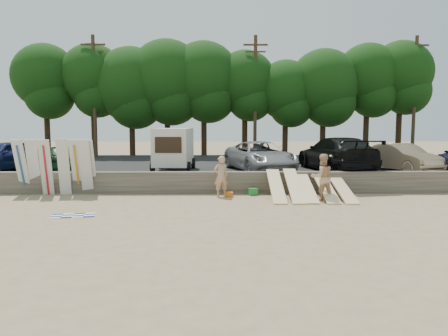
{
  "coord_description": "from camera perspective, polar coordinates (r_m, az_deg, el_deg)",
  "views": [
    {
      "loc": [
        -0.74,
        -16.98,
        3.22
      ],
      "look_at": [
        -0.5,
        3.0,
        1.17
      ],
      "focal_mm": 35.0,
      "sensor_mm": 36.0,
      "label": 1
    }
  ],
  "objects": [
    {
      "name": "surfboard_upright_6",
      "position": [
        20.55,
        -17.15,
        0.09
      ],
      "size": [
        0.54,
        0.88,
        2.49
      ],
      "primitive_type": "cube",
      "rotation": [
        0.31,
        0.0,
        0.04
      ],
      "color": "silver",
      "rests_on": "ground"
    },
    {
      "name": "surfboard_low_3",
      "position": [
        19.19,
        13.19,
        -2.59
      ],
      "size": [
        0.56,
        2.9,
        0.9
      ],
      "primitive_type": "cube",
      "rotation": [
        0.28,
        0.0,
        0.0
      ],
      "color": "#FFDCA0",
      "rests_on": "ground"
    },
    {
      "name": "surfboard_upright_5",
      "position": [
        20.44,
        -17.61,
        0.07
      ],
      "size": [
        0.53,
        0.8,
        2.51
      ],
      "primitive_type": "cube",
      "rotation": [
        0.28,
        0.0,
        0.04
      ],
      "color": "silver",
      "rests_on": "ground"
    },
    {
      "name": "ground",
      "position": [
        17.3,
        1.77,
        -4.88
      ],
      "size": [
        120.0,
        120.0,
        0.0
      ],
      "primitive_type": "plane",
      "color": "tan",
      "rests_on": "ground"
    },
    {
      "name": "surfboard_upright_4",
      "position": [
        20.69,
        -18.65,
        0.11
      ],
      "size": [
        0.5,
        0.76,
        2.52
      ],
      "primitive_type": "cube",
      "rotation": [
        0.27,
        0.0,
        -0.01
      ],
      "color": "silver",
      "rests_on": "ground"
    },
    {
      "name": "treeline",
      "position": [
        34.69,
        -0.91,
        11.42
      ],
      "size": [
        32.71,
        6.07,
        9.02
      ],
      "color": "#382616",
      "rests_on": "parking_lot"
    },
    {
      "name": "beach_towel",
      "position": [
        16.24,
        -19.11,
        -5.89
      ],
      "size": [
        1.73,
        1.73,
        0.0
      ],
      "primitive_type": "plane",
      "rotation": [
        0.0,
        0.0,
        0.17
      ],
      "color": "white",
      "rests_on": "ground"
    },
    {
      "name": "utility_poles",
      "position": [
        33.16,
        4.1,
        9.67
      ],
      "size": [
        25.8,
        0.26,
        9.0
      ],
      "color": "#473321",
      "rests_on": "parking_lot"
    },
    {
      "name": "surfboard_low_4",
      "position": [
        19.34,
        15.28,
        -2.73
      ],
      "size": [
        0.56,
        2.93,
        0.8
      ],
      "primitive_type": "cube",
      "rotation": [
        0.25,
        0.0,
        0.0
      ],
      "color": "#FFDCA0",
      "rests_on": "ground"
    },
    {
      "name": "surfboard_upright_1",
      "position": [
        21.41,
        -23.61,
        0.1
      ],
      "size": [
        0.6,
        0.84,
        2.51
      ],
      "primitive_type": "cube",
      "rotation": [
        0.28,
        0.0,
        0.13
      ],
      "color": "silver",
      "rests_on": "ground"
    },
    {
      "name": "car_4",
      "position": [
        24.56,
        22.19,
        1.25
      ],
      "size": [
        2.9,
        4.71,
        1.46
      ],
      "primitive_type": "imported",
      "rotation": [
        0.0,
        0.0,
        0.33
      ],
      "color": "#927C5D",
      "rests_on": "parking_lot"
    },
    {
      "name": "car_2",
      "position": [
        23.26,
        4.73,
        1.55
      ],
      "size": [
        3.97,
        6.09,
        1.56
      ],
      "primitive_type": "imported",
      "rotation": [
        0.0,
        0.0,
        0.27
      ],
      "color": "gray",
      "rests_on": "parking_lot"
    },
    {
      "name": "surfboard_upright_3",
      "position": [
        20.76,
        -20.2,
        0.13
      ],
      "size": [
        0.55,
        0.61,
        2.56
      ],
      "primitive_type": "cube",
      "rotation": [
        0.2,
        0.0,
        0.09
      ],
      "color": "silver",
      "rests_on": "ground"
    },
    {
      "name": "cooler",
      "position": [
        19.68,
        3.78,
        -3.1
      ],
      "size": [
        0.45,
        0.4,
        0.32
      ],
      "primitive_type": "cube",
      "rotation": [
        0.0,
        0.0,
        0.31
      ],
      "color": "green",
      "rests_on": "ground"
    },
    {
      "name": "beachgoer_a",
      "position": [
        19.17,
        -0.41,
        -1.09
      ],
      "size": [
        0.76,
        0.63,
        1.8
      ],
      "primitive_type": "imported",
      "rotation": [
        0.0,
        0.0,
        3.49
      ],
      "color": "tan",
      "rests_on": "ground"
    },
    {
      "name": "beachgoer_b",
      "position": [
        18.61,
        12.69,
        -1.2
      ],
      "size": [
        1.06,
        0.88,
        1.96
      ],
      "primitive_type": "imported",
      "rotation": [
        0.0,
        0.0,
        3.3
      ],
      "color": "tan",
      "rests_on": "ground"
    },
    {
      "name": "surfboard_low_2",
      "position": [
        19.08,
        10.69,
        -2.46
      ],
      "size": [
        0.56,
        2.88,
        0.98
      ],
      "primitive_type": "cube",
      "rotation": [
        0.31,
        0.0,
        0.0
      ],
      "color": "#FFDCA0",
      "rests_on": "ground"
    },
    {
      "name": "car_3",
      "position": [
        23.95,
        14.47,
        1.79
      ],
      "size": [
        3.46,
        6.5,
        1.79
      ],
      "primitive_type": "imported",
      "rotation": [
        0.0,
        0.0,
        3.3
      ],
      "color": "black",
      "rests_on": "parking_lot"
    },
    {
      "name": "box_trailer",
      "position": [
        23.46,
        -6.6,
        2.74
      ],
      "size": [
        2.16,
        3.63,
        2.25
      ],
      "rotation": [
        0.0,
        0.0,
        -0.05
      ],
      "color": "beige",
      "rests_on": "parking_lot"
    },
    {
      "name": "car_0",
      "position": [
        26.16,
        -26.93,
        1.47
      ],
      "size": [
        3.44,
        5.12,
        1.62
      ],
      "primitive_type": "imported",
      "rotation": [
        0.0,
        0.0,
        -0.35
      ],
      "color": "#151E4C",
      "rests_on": "parking_lot"
    },
    {
      "name": "surfboard_upright_2",
      "position": [
        20.89,
        -22.23,
        0.04
      ],
      "size": [
        0.59,
        0.8,
        2.52
      ],
      "primitive_type": "cube",
      "rotation": [
        0.27,
        0.0,
        0.12
      ],
      "color": "silver",
      "rests_on": "ground"
    },
    {
      "name": "surfboard_upright_0",
      "position": [
        21.56,
        -24.93,
        0.09
      ],
      "size": [
        0.55,
        0.8,
        2.52
      ],
      "primitive_type": "cube",
      "rotation": [
        0.28,
        0.0,
        -0.07
      ],
      "color": "silver",
      "rests_on": "ground"
    },
    {
      "name": "surfboard_low_0",
      "position": [
        18.76,
        6.83,
        -2.33
      ],
      "size": [
        0.56,
        2.83,
        1.12
      ],
      "primitive_type": "cube",
      "rotation": [
        0.36,
        0.0,
        0.0
      ],
      "color": "#FFDCA0",
      "rests_on": "ground"
    },
    {
      "name": "car_1",
      "position": [
        24.35,
        -20.41,
        1.25
      ],
      "size": [
        2.99,
        4.55,
        1.44
      ],
      "primitive_type": "imported",
      "rotation": [
        0.0,
        0.0,
        3.48
      ],
      "color": "#13361C",
      "rests_on": "parking_lot"
    },
    {
      "name": "surfboard_low_1",
      "position": [
        18.84,
        9.13,
        -2.27
      ],
      "size": [
        0.56,
        2.82,
        1.16
      ],
      "primitive_type": "cube",
      "rotation": [
        0.37,
        0.0,
        0.0
      ],
      "color": "#FFDCA0",
      "rests_on": "ground"
    },
    {
      "name": "gear_bag",
      "position": [
        19.15,
        0.73,
        -3.49
      ],
      "size": [
        0.31,
        0.27,
        0.22
      ],
      "primitive_type": "cube",
      "rotation": [
        0.0,
        0.0,
        0.06
      ],
      "color": "orange",
      "rests_on": "ground"
    },
    {
      "name": "seawall",
      "position": [
        20.18,
        1.41,
        -1.89
      ],
      "size": [
        44.0,
        0.5,
        1.0
      ],
      "primitive_type": "cube",
      "color": "#6B6356",
      "rests_on": "ground"
    },
    {
      "name": "parking_lot",
      "position": [
        27.64,
        0.84,
        -0.1
      ],
      "size": [
        44.0,
        14.5,
        0.7
      ],
      "primitive_type": "cube",
      "color": "#282828",
      "rests_on": "ground"
    }
  ]
}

